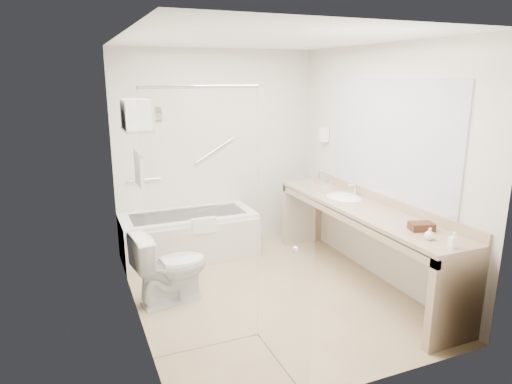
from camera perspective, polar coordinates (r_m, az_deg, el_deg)
name	(u,v)px	position (r m, az deg, el deg)	size (l,w,h in m)	color
floor	(267,292)	(4.84, 1.40, -12.37)	(3.20, 3.20, 0.00)	#9F8862
ceiling	(269,39)	(4.33, 1.61, 18.62)	(2.60, 3.20, 0.10)	white
wall_back	(217,150)	(5.89, -4.89, 5.27)	(2.60, 0.10, 2.50)	beige
wall_front	(367,222)	(3.08, 13.75, -3.63)	(2.60, 0.10, 2.50)	beige
wall_left	(130,186)	(4.08, -15.42, 0.68)	(0.10, 3.20, 2.50)	beige
wall_right	(378,164)	(5.08, 15.03, 3.36)	(0.10, 3.20, 2.50)	beige
bathtub	(189,235)	(5.67, -8.38, -5.40)	(1.60, 0.73, 0.59)	white
grab_bar_short	(144,180)	(5.70, -13.83, 1.51)	(0.03, 0.03, 0.40)	silver
grab_bar_long	(214,151)	(5.84, -5.24, 5.18)	(0.03, 0.03, 0.60)	silver
shower_enclosure	(241,229)	(3.41, -1.87, -4.69)	(0.96, 0.91, 2.11)	silver
towel_shelf	(136,123)	(4.36, -14.78, 8.30)	(0.24, 0.55, 0.81)	silver
vanity_counter	(362,225)	(4.96, 13.08, -4.09)	(0.55, 2.70, 0.95)	tan
sink	(344,199)	(5.24, 10.94, -0.93)	(0.40, 0.52, 0.14)	white
faucet	(355,189)	(5.29, 12.31, 0.39)	(0.03, 0.03, 0.14)	silver
mirror	(388,138)	(4.91, 16.22, 6.46)	(0.02, 2.00, 1.20)	#B8BCC5
hairdryer_unit	(324,135)	(5.88, 8.53, 7.12)	(0.08, 0.10, 0.18)	white
toilet	(171,267)	(4.60, -10.63, -9.20)	(0.41, 0.73, 0.72)	white
amenity_basket	(421,226)	(4.30, 19.98, -4.06)	(0.21, 0.14, 0.07)	#442518
soap_bottle_a	(453,244)	(3.97, 23.40, -5.96)	(0.06, 0.13, 0.06)	white
soap_bottle_b	(429,235)	(4.08, 20.86, -5.04)	(0.08, 0.10, 0.08)	white
water_bottle_left	(322,184)	(5.38, 8.22, 0.99)	(0.06, 0.06, 0.21)	silver
water_bottle_mid	(330,190)	(5.19, 9.29, 0.27)	(0.05, 0.05, 0.17)	silver
water_bottle_right	(308,181)	(5.61, 6.54, 1.42)	(0.05, 0.05, 0.17)	silver
drinking_glass_near	(325,189)	(5.36, 8.62, 0.38)	(0.07, 0.07, 0.10)	silver
drinking_glass_far	(311,186)	(5.46, 6.94, 0.70)	(0.07, 0.07, 0.09)	silver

